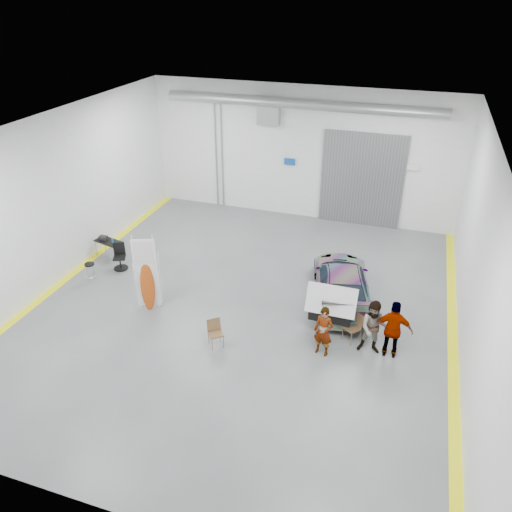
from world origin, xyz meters
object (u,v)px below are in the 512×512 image
(person_a, at_px, (323,331))
(folding_chair_far, at_px, (352,333))
(sedan_car, at_px, (342,282))
(shop_stool, at_px, (91,272))
(person_c, at_px, (393,330))
(person_b, at_px, (374,328))
(work_table, at_px, (107,241))
(surfboard_display, at_px, (144,280))
(office_chair, at_px, (121,258))
(folding_chair_near, at_px, (216,338))

(person_a, bearing_deg, folding_chair_far, 62.09)
(sedan_car, height_order, shop_stool, sedan_car)
(person_c, bearing_deg, shop_stool, -5.39)
(person_b, distance_m, folding_chair_far, 0.95)
(person_a, relative_size, work_table, 1.33)
(sedan_car, height_order, work_table, sedan_car)
(sedan_car, xyz_separation_m, surfboard_display, (-6.14, -2.66, 0.47))
(surfboard_display, height_order, folding_chair_far, surfboard_display)
(work_table, bearing_deg, person_c, -13.27)
(folding_chair_far, bearing_deg, surfboard_display, -137.68)
(person_a, bearing_deg, sedan_car, 101.16)
(work_table, bearing_deg, surfboard_display, -39.96)
(sedan_car, xyz_separation_m, office_chair, (-8.43, -0.58, -0.21))
(person_c, bearing_deg, person_b, -1.01)
(office_chair, bearing_deg, shop_stool, -140.07)
(person_c, height_order, work_table, person_c)
(person_a, relative_size, office_chair, 1.57)
(person_b, relative_size, shop_stool, 2.42)
(person_a, bearing_deg, office_chair, 174.64)
(folding_chair_near, distance_m, shop_stool, 6.18)
(shop_stool, xyz_separation_m, office_chair, (0.56, 1.17, 0.09))
(person_b, relative_size, folding_chair_far, 1.91)
(work_table, xyz_separation_m, office_chair, (1.00, -0.67, -0.25))
(folding_chair_far, bearing_deg, person_a, -90.66)
(folding_chair_near, height_order, folding_chair_far, folding_chair_far)
(sedan_car, xyz_separation_m, person_c, (1.92, -2.58, 0.28))
(person_a, xyz_separation_m, work_table, (-9.41, 3.22, -0.11))
(person_a, distance_m, person_b, 1.49)
(sedan_car, relative_size, office_chair, 4.44)
(folding_chair_far, height_order, work_table, folding_chair_far)
(person_a, xyz_separation_m, folding_chair_far, (0.73, 0.89, -0.52))
(sedan_car, distance_m, folding_chair_near, 4.94)
(surfboard_display, bearing_deg, person_a, -26.22)
(shop_stool, bearing_deg, folding_chair_near, -19.28)
(sedan_car, relative_size, person_b, 2.58)
(shop_stool, relative_size, work_table, 0.60)
(work_table, bearing_deg, shop_stool, -76.39)
(person_b, xyz_separation_m, person_c, (0.55, 0.00, 0.06))
(person_b, height_order, folding_chair_far, person_b)
(office_chair, bearing_deg, folding_chair_near, -55.87)
(person_a, distance_m, shop_stool, 9.08)
(folding_chair_far, bearing_deg, folding_chair_near, -119.38)
(folding_chair_far, height_order, office_chair, office_chair)
(person_c, relative_size, office_chair, 1.84)
(person_b, height_order, surfboard_display, surfboard_display)
(person_c, xyz_separation_m, shop_stool, (-10.90, 0.84, -0.58))
(person_a, height_order, surfboard_display, surfboard_display)
(person_a, distance_m, surfboard_display, 6.15)
(folding_chair_near, xyz_separation_m, office_chair, (-5.27, 3.21, 0.18))
(person_a, height_order, folding_chair_far, person_a)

